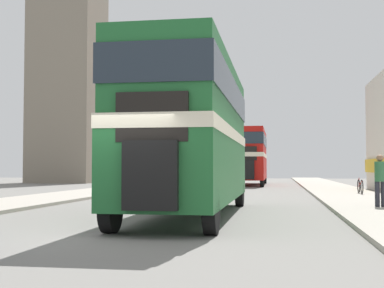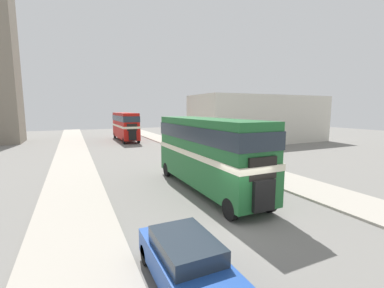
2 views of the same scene
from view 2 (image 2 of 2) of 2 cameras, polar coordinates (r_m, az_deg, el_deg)
ground_plane at (r=12.00m, az=11.47°, el=-17.00°), size 120.00×120.00×0.00m
sidewalk_right at (r=16.67m, az=30.83°, el=-10.60°), size 3.50×120.00×0.12m
sidewalk_left at (r=10.01m, az=-24.50°, el=-22.53°), size 3.50×120.00×0.12m
double_decker_bus at (r=15.65m, az=3.37°, el=-0.98°), size 2.51×10.49×4.44m
bus_distant at (r=42.53m, az=-14.63°, el=4.27°), size 2.40×10.73×4.43m
car_parked_near at (r=7.80m, az=-0.97°, el=-25.07°), size 1.70×4.33×1.48m
pedestrian_walking at (r=21.62m, az=13.24°, el=-2.85°), size 0.35×0.35×1.73m
bicycle_on_pavement at (r=29.64m, az=3.32°, el=-1.04°), size 0.05×1.76×0.78m
shop_building_block at (r=41.02m, az=14.76°, el=5.39°), size 20.92×8.56×7.00m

